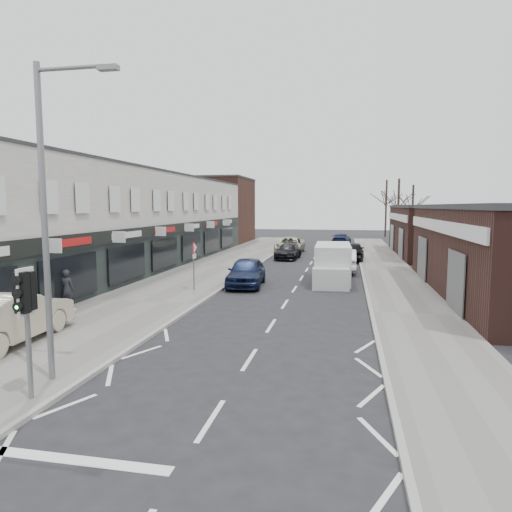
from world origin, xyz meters
The scene contains 21 objects.
ground centered at (0.00, 0.00, 0.00)m, with size 160.00×160.00×0.00m, color black.
pavement_left centered at (-6.75, 22.00, 0.06)m, with size 5.50×64.00×0.12m, color slate.
pavement_right centered at (5.75, 22.00, 0.06)m, with size 3.50×64.00×0.12m, color slate.
shop_terrace_left centered at (-13.50, 19.50, 3.55)m, with size 8.00×41.00×7.10m, color silver.
brick_block_far centered at (-13.50, 45.00, 4.00)m, with size 8.00×10.00×8.00m, color #4E2B21.
right_unit_far centered at (12.50, 34.00, 2.25)m, with size 10.00×16.00×4.50m, color #3C201B.
tree_far_a centered at (9.00, 48.00, 0.00)m, with size 3.60×3.60×8.00m, color #382D26, non-canonical shape.
tree_far_b centered at (11.50, 54.00, 0.00)m, with size 3.60×3.60×7.50m, color #382D26, non-canonical shape.
tree_far_c centered at (8.50, 60.00, 0.00)m, with size 3.60×3.60×8.50m, color #382D26, non-canonical shape.
traffic_light centered at (-4.40, -2.02, 2.41)m, with size 0.28×0.60×3.10m.
street_lamp centered at (-4.53, -0.80, 4.62)m, with size 2.23×0.22×8.00m.
warning_sign centered at (-5.16, 12.00, 2.20)m, with size 0.12×0.80×2.70m.
white_van centered at (2.00, 16.91, 1.09)m, with size 2.23×5.96×2.30m.
sedan_on_pavement centered at (-8.09, 1.75, 0.98)m, with size 1.81×5.20×1.71m, color beige.
pedestrian centered at (-9.20, 6.63, 1.00)m, with size 0.64×0.42×1.75m, color black.
parked_car_left_a centered at (-2.87, 14.49, 0.82)m, with size 1.94×4.82×1.64m, color #131D3C.
parked_car_left_b centered at (-2.20, 28.48, 0.67)m, with size 1.88×4.61×1.34m, color black.
parked_car_left_c centered at (-2.71, 33.90, 0.77)m, with size 2.56×5.56×1.55m, color #B0AB8C.
parked_car_right_a centered at (2.62, 21.52, 0.80)m, with size 1.69×4.85×1.60m, color silver.
parked_car_right_b centered at (3.28, 28.24, 0.82)m, with size 1.95×4.84×1.65m, color black.
parked_car_right_c centered at (2.20, 44.01, 0.69)m, with size 1.94×4.77×1.38m, color #131A3C.
Camera 1 is at (2.81, -11.07, 4.62)m, focal length 32.00 mm.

